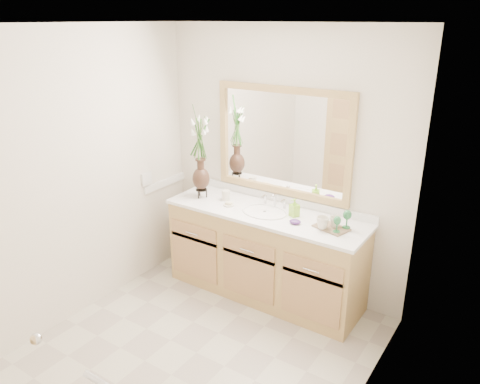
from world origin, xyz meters
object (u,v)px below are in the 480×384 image
Objects in this scene: tumbler at (226,195)px; soap_bottle at (294,208)px; tray at (331,228)px; flower_vase at (200,143)px.

tumbler is 0.69× the size of soap_bottle.
soap_bottle is at bearing 1.74° from tumbler.
flower_vase is at bearing -163.53° from tray.
tumbler is 0.36× the size of tray.
flower_vase is 8.08× the size of tumbler.
tray is (0.37, -0.06, -0.06)m from soap_bottle.
flower_vase is at bearing -164.12° from tumbler.
flower_vase reaches higher than soap_bottle.
tumbler is at bearing -153.32° from soap_bottle.
soap_bottle is at bearing 5.37° from flower_vase.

